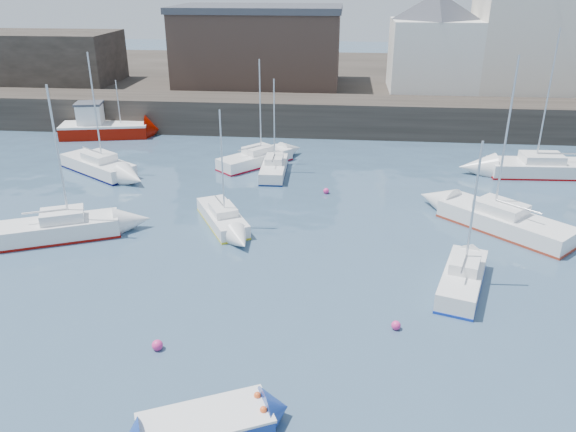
# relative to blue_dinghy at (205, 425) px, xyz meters

# --- Properties ---
(water) EXTENTS (220.00, 220.00, 0.00)m
(water) POSITION_rel_blue_dinghy_xyz_m (1.18, 2.00, -0.43)
(water) COLOR #2D4760
(water) RESTS_ON ground
(quay_wall) EXTENTS (90.00, 5.00, 3.00)m
(quay_wall) POSITION_rel_blue_dinghy_xyz_m (1.18, 37.00, 1.07)
(quay_wall) COLOR #28231E
(quay_wall) RESTS_ON ground
(land_strip) EXTENTS (90.00, 32.00, 2.80)m
(land_strip) POSITION_rel_blue_dinghy_xyz_m (1.18, 55.00, 0.97)
(land_strip) COLOR #28231E
(land_strip) RESTS_ON ground
(bldg_east_a) EXTENTS (13.36, 13.36, 11.80)m
(bldg_east_a) POSITION_rel_blue_dinghy_xyz_m (21.18, 44.00, 8.37)
(bldg_east_a) COLOR beige
(bldg_east_a) RESTS_ON land_strip
(bldg_east_d) EXTENTS (11.14, 11.14, 8.95)m
(bldg_east_d) POSITION_rel_blue_dinghy_xyz_m (12.18, 43.50, 6.93)
(bldg_east_d) COLOR white
(bldg_east_d) RESTS_ON land_strip
(warehouse) EXTENTS (16.40, 10.40, 7.60)m
(warehouse) POSITION_rel_blue_dinghy_xyz_m (-4.82, 45.00, 6.19)
(warehouse) COLOR #3D2D26
(warehouse) RESTS_ON land_strip
(bldg_west) EXTENTS (14.00, 8.00, 5.00)m
(bldg_west) POSITION_rel_blue_dinghy_xyz_m (-26.82, 44.00, 4.87)
(bldg_west) COLOR #353028
(bldg_west) RESTS_ON land_strip
(blue_dinghy) EXTENTS (4.44, 3.29, 0.78)m
(blue_dinghy) POSITION_rel_blue_dinghy_xyz_m (0.00, 0.00, 0.00)
(blue_dinghy) COLOR #7F0A00
(blue_dinghy) RESTS_ON ground
(fishing_boat) EXTENTS (7.81, 4.21, 4.91)m
(fishing_boat) POSITION_rel_blue_dinghy_xyz_m (-17.17, 33.45, 0.52)
(fishing_boat) COLOR #7F0A00
(fishing_boat) RESTS_ON ground
(sailboat_a) EXTENTS (6.62, 4.42, 8.25)m
(sailboat_a) POSITION_rel_blue_dinghy_xyz_m (-11.21, 13.23, 0.15)
(sailboat_a) COLOR white
(sailboat_a) RESTS_ON ground
(sailboat_b) EXTENTS (3.96, 5.40, 6.74)m
(sailboat_b) POSITION_rel_blue_dinghy_xyz_m (-2.79, 15.91, 0.01)
(sailboat_b) COLOR white
(sailboat_b) RESTS_ON ground
(sailboat_c) EXTENTS (3.17, 5.45, 6.83)m
(sailboat_c) POSITION_rel_blue_dinghy_xyz_m (9.55, 9.92, 0.09)
(sailboat_c) COLOR white
(sailboat_c) RESTS_ON ground
(sailboat_d) EXTENTS (7.02, 6.86, 9.49)m
(sailboat_d) POSITION_rel_blue_dinghy_xyz_m (13.05, 16.60, 0.14)
(sailboat_d) COLOR white
(sailboat_d) RESTS_ON ground
(sailboat_e) EXTENTS (6.65, 5.47, 8.50)m
(sailboat_e) POSITION_rel_blue_dinghy_xyz_m (-13.57, 24.00, 0.12)
(sailboat_e) COLOR white
(sailboat_e) RESTS_ON ground
(sailboat_f) EXTENTS (1.77, 5.18, 6.68)m
(sailboat_f) POSITION_rel_blue_dinghy_xyz_m (-0.91, 24.90, 0.04)
(sailboat_f) COLOR white
(sailboat_f) RESTS_ON ground
(sailboat_g) EXTENTS (8.04, 2.91, 10.04)m
(sailboat_g) POSITION_rel_blue_dinghy_xyz_m (18.33, 26.59, 0.14)
(sailboat_g) COLOR white
(sailboat_g) RESTS_ON ground
(sailboat_h) EXTENTS (5.45, 5.72, 7.71)m
(sailboat_h) POSITION_rel_blue_dinghy_xyz_m (-2.55, 26.87, 0.07)
(sailboat_h) COLOR white
(sailboat_h) RESTS_ON ground
(buoy_near) EXTENTS (0.43, 0.43, 0.43)m
(buoy_near) POSITION_rel_blue_dinghy_xyz_m (-2.87, 4.13, -0.43)
(buoy_near) COLOR #E62F84
(buoy_near) RESTS_ON ground
(buoy_mid) EXTENTS (0.38, 0.38, 0.38)m
(buoy_mid) POSITION_rel_blue_dinghy_xyz_m (6.32, 6.39, -0.43)
(buoy_mid) COLOR #E62F84
(buoy_mid) RESTS_ON ground
(buoy_far) EXTENTS (0.38, 0.38, 0.38)m
(buoy_far) POSITION_rel_blue_dinghy_xyz_m (2.95, 21.42, -0.43)
(buoy_far) COLOR #E62F84
(buoy_far) RESTS_ON ground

